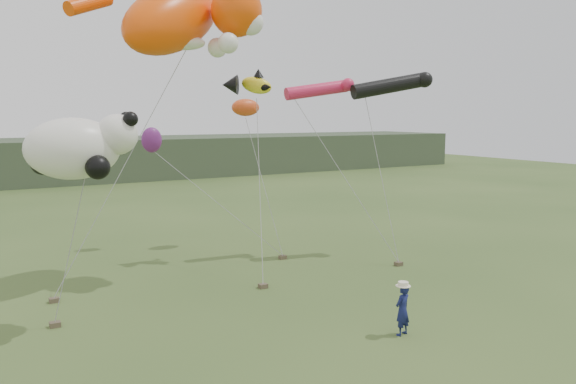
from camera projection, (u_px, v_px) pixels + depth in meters
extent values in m
plane|color=#385123|center=(326.00, 322.00, 17.19)|extent=(120.00, 120.00, 0.00)
cube|color=#2D3D28|center=(71.00, 159.00, 55.45)|extent=(90.00, 12.00, 4.00)
imported|color=#141B4D|center=(402.00, 310.00, 16.11)|extent=(0.61, 0.48, 1.49)
cube|color=brown|center=(54.00, 300.00, 19.01)|extent=(0.31, 0.25, 0.16)
cube|color=brown|center=(263.00, 286.00, 20.59)|extent=(0.31, 0.25, 0.16)
cube|color=brown|center=(399.00, 264.00, 23.67)|extent=(0.31, 0.25, 0.16)
cube|color=brown|center=(55.00, 324.00, 16.80)|extent=(0.31, 0.25, 0.16)
cube|color=brown|center=(283.00, 257.00, 24.76)|extent=(0.31, 0.25, 0.16)
ellipsoid|color=#FA4C06|center=(172.00, 19.00, 20.84)|extent=(6.00, 5.13, 4.08)
sphere|color=#FA4C06|center=(236.00, 11.00, 20.95)|extent=(1.93, 1.93, 1.93)
sphere|color=white|center=(251.00, 22.00, 20.94)|extent=(0.96, 0.96, 0.96)
ellipsoid|color=white|center=(181.00, 42.00, 20.78)|extent=(1.89, 0.94, 0.59)
sphere|color=white|center=(228.00, 43.00, 20.25)|extent=(0.75, 0.75, 0.75)
sphere|color=white|center=(217.00, 48.00, 21.64)|extent=(0.75, 0.75, 0.75)
cylinder|color=#FA4C06|center=(89.00, 3.00, 20.12)|extent=(2.00, 1.46, 1.16)
ellipsoid|color=yellow|center=(257.00, 85.00, 24.08)|extent=(1.50, 1.29, 0.98)
cone|color=black|center=(230.00, 85.00, 23.76)|extent=(1.02, 1.07, 0.84)
cone|color=black|center=(258.00, 73.00, 24.06)|extent=(0.47, 0.47, 0.38)
cone|color=black|center=(267.00, 87.00, 23.83)|extent=(0.50, 0.53, 0.38)
cone|color=black|center=(257.00, 88.00, 24.63)|extent=(0.50, 0.53, 0.38)
cylinder|color=black|center=(389.00, 86.00, 25.01)|extent=(3.63, 1.46, 1.26)
sphere|color=black|center=(425.00, 80.00, 25.28)|extent=(0.70, 0.70, 0.70)
cylinder|color=#CE214C|center=(317.00, 90.00, 24.85)|extent=(3.06, 0.93, 0.96)
sphere|color=#CE214C|center=(348.00, 85.00, 25.08)|extent=(0.59, 0.59, 0.59)
ellipsoid|color=white|center=(73.00, 149.00, 16.00)|extent=(2.66, 1.78, 1.78)
sphere|color=white|center=(117.00, 134.00, 16.28)|extent=(1.18, 1.18, 1.18)
sphere|color=black|center=(130.00, 119.00, 16.03)|extent=(0.43, 0.43, 0.43)
sphere|color=black|center=(126.00, 119.00, 16.80)|extent=(0.43, 0.43, 0.43)
sphere|color=black|center=(98.00, 167.00, 15.63)|extent=(0.69, 0.69, 0.69)
sphere|color=black|center=(43.00, 163.00, 15.91)|extent=(0.69, 0.69, 0.69)
ellipsoid|color=#E14D1D|center=(246.00, 107.00, 26.85)|extent=(1.42, 0.83, 0.83)
ellipsoid|color=#69206E|center=(152.00, 140.00, 26.34)|extent=(0.98, 0.65, 1.19)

